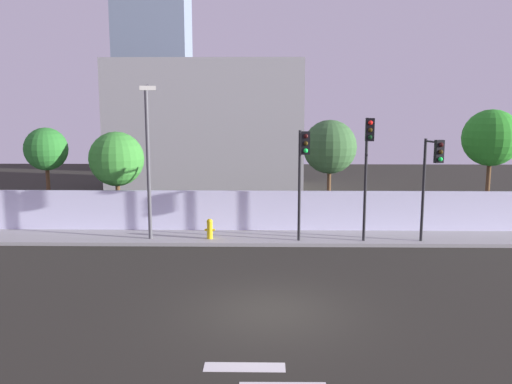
{
  "coord_description": "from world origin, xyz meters",
  "views": [
    {
      "loc": [
        -0.19,
        -14.09,
        5.63
      ],
      "look_at": [
        -0.53,
        6.5,
        2.37
      ],
      "focal_mm": 36.94,
      "sensor_mm": 36.0,
      "label": 1
    }
  ],
  "objects": [
    {
      "name": "ground_plane",
      "position": [
        0.0,
        0.0,
        0.0
      ],
      "size": [
        80.0,
        80.0,
        0.0
      ],
      "primitive_type": "plane",
      "color": "#272620"
    },
    {
      "name": "sidewalk",
      "position": [
        0.0,
        8.2,
        0.07
      ],
      "size": [
        36.0,
        2.4,
        0.15
      ],
      "primitive_type": "cube",
      "color": "#989898",
      "rests_on": "ground"
    },
    {
      "name": "perimeter_wall",
      "position": [
        0.0,
        9.49,
        1.05
      ],
      "size": [
        36.0,
        0.18,
        1.8
      ],
      "primitive_type": "cube",
      "color": "silver",
      "rests_on": "sidewalk"
    },
    {
      "name": "traffic_light_left",
      "position": [
        1.32,
        6.92,
        3.53
      ],
      "size": [
        0.37,
        1.4,
        4.62
      ],
      "color": "black",
      "rests_on": "sidewalk"
    },
    {
      "name": "traffic_light_center",
      "position": [
        3.95,
        7.12,
        3.85
      ],
      "size": [
        0.35,
        1.08,
        5.13
      ],
      "color": "black",
      "rests_on": "sidewalk"
    },
    {
      "name": "traffic_light_right",
      "position": [
        6.52,
        6.99,
        3.29
      ],
      "size": [
        0.49,
        1.25,
        4.29
      ],
      "color": "black",
      "rests_on": "sidewalk"
    },
    {
      "name": "street_lamp_curbside",
      "position": [
        -4.98,
        7.43,
        4.0
      ],
      "size": [
        0.91,
        2.28,
        6.39
      ],
      "color": "#4C4C51",
      "rests_on": "sidewalk"
    },
    {
      "name": "fire_hydrant",
      "position": [
        -2.53,
        7.77,
        0.61
      ],
      "size": [
        0.44,
        0.26,
        0.86
      ],
      "color": "gold",
      "rests_on": "sidewalk"
    },
    {
      "name": "roadside_tree_leftmost",
      "position": [
        -10.5,
        10.52,
        3.73
      ],
      "size": [
        2.02,
        2.02,
        4.77
      ],
      "color": "brown",
      "rests_on": "ground"
    },
    {
      "name": "roadside_tree_midleft",
      "position": [
        -7.18,
        10.52,
        3.29
      ],
      "size": [
        2.57,
        2.57,
        4.59
      ],
      "color": "brown",
      "rests_on": "ground"
    },
    {
      "name": "roadside_tree_midright",
      "position": [
        2.84,
        10.52,
        3.87
      ],
      "size": [
        2.51,
        2.51,
        5.14
      ],
      "color": "brown",
      "rests_on": "ground"
    },
    {
      "name": "roadside_tree_rightmost",
      "position": [
        10.29,
        10.52,
        4.29
      ],
      "size": [
        2.62,
        2.62,
        5.62
      ],
      "color": "brown",
      "rests_on": "ground"
    },
    {
      "name": "low_building_distant",
      "position": [
        -4.3,
        23.49,
        4.46
      ],
      "size": [
        13.37,
        6.0,
        8.92
      ],
      "primitive_type": "cube",
      "color": "#A2A2A2",
      "rests_on": "ground"
    },
    {
      "name": "tower_on_skyline",
      "position": [
        -10.45,
        35.49,
        13.19
      ],
      "size": [
        6.55,
        5.0,
        26.38
      ],
      "primitive_type": "cube",
      "color": "gray",
      "rests_on": "ground"
    }
  ]
}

